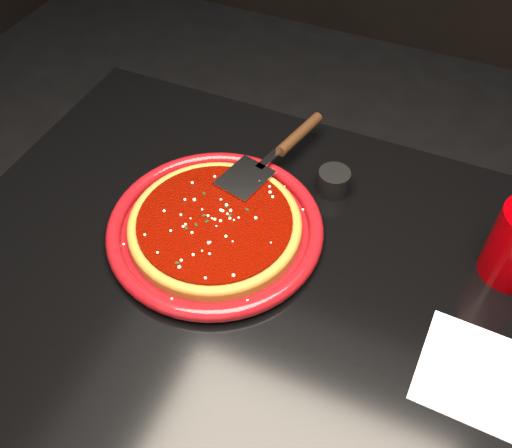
# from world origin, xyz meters

# --- Properties ---
(table) EXTENTS (1.20, 0.80, 0.75)m
(table) POSITION_xyz_m (0.00, 0.00, 0.38)
(table) COLOR black
(table) RESTS_ON floor
(plate) EXTENTS (0.41, 0.41, 0.03)m
(plate) POSITION_xyz_m (-0.18, 0.06, 0.76)
(plate) COLOR maroon
(plate) RESTS_ON table
(pizza_crust) EXTENTS (0.33, 0.33, 0.01)m
(pizza_crust) POSITION_xyz_m (-0.18, 0.06, 0.77)
(pizza_crust) COLOR brown
(pizza_crust) RESTS_ON plate
(pizza_crust_rim) EXTENTS (0.33, 0.33, 0.02)m
(pizza_crust_rim) POSITION_xyz_m (-0.18, 0.06, 0.77)
(pizza_crust_rim) COLOR brown
(pizza_crust_rim) RESTS_ON plate
(pizza_sauce) EXTENTS (0.29, 0.29, 0.01)m
(pizza_sauce) POSITION_xyz_m (-0.18, 0.06, 0.78)
(pizza_sauce) COLOR #680700
(pizza_sauce) RESTS_ON plate
(parmesan_dusting) EXTENTS (0.24, 0.24, 0.01)m
(parmesan_dusting) POSITION_xyz_m (-0.18, 0.06, 0.79)
(parmesan_dusting) COLOR beige
(parmesan_dusting) RESTS_ON plate
(basil_flecks) EXTENTS (0.22, 0.22, 0.00)m
(basil_flecks) POSITION_xyz_m (-0.18, 0.06, 0.79)
(basil_flecks) COLOR black
(basil_flecks) RESTS_ON plate
(pizza_server) EXTENTS (0.15, 0.31, 0.02)m
(pizza_server) POSITION_xyz_m (-0.15, 0.23, 0.79)
(pizza_server) COLOR #B1B3B8
(pizza_server) RESTS_ON plate
(napkin_a) EXTENTS (0.16, 0.16, 0.00)m
(napkin_a) POSITION_xyz_m (0.26, -0.02, 0.75)
(napkin_a) COLOR white
(napkin_a) RESTS_ON table
(ramekin) EXTENTS (0.06, 0.06, 0.04)m
(ramekin) POSITION_xyz_m (-0.04, 0.23, 0.77)
(ramekin) COLOR black
(ramekin) RESTS_ON table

